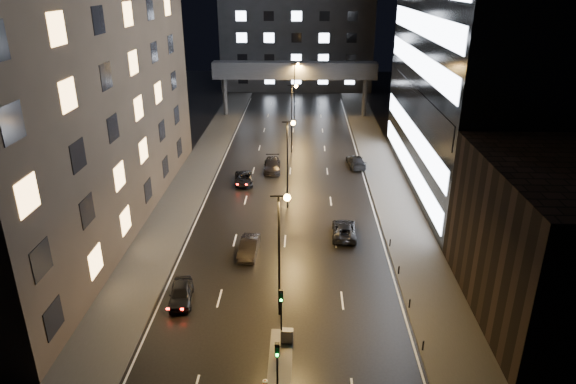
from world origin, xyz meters
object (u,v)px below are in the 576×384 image
at_px(car_away_c, 244,179).
at_px(car_toward_a, 344,230).
at_px(car_away_d, 272,165).
at_px(car_away_b, 249,247).
at_px(car_toward_b, 356,161).
at_px(utility_cabinet, 287,336).
at_px(car_away_a, 181,293).

relative_size(car_away_c, car_toward_a, 0.92).
height_order(car_away_d, car_toward_a, car_away_d).
distance_m(car_away_d, car_toward_a, 20.58).
relative_size(car_away_b, car_toward_b, 0.88).
distance_m(car_away_c, car_toward_b, 16.26).
distance_m(car_away_d, utility_cabinet, 35.64).
xyz_separation_m(car_away_b, car_away_d, (0.86, 22.79, 0.02)).
relative_size(car_toward_a, car_toward_b, 0.97).
bearing_deg(car_toward_a, car_away_d, -63.41).
height_order(car_away_b, car_away_d, car_away_d).
height_order(car_away_c, utility_cabinet, car_away_c).
bearing_deg(car_away_b, car_away_c, 100.60).
height_order(car_away_a, car_toward_b, car_toward_b).
bearing_deg(car_toward_b, car_toward_a, 76.61).
bearing_deg(car_away_d, car_away_b, -94.42).
distance_m(car_away_b, car_toward_b, 27.66).
bearing_deg(car_away_c, car_toward_a, -57.92).
relative_size(car_away_b, car_away_c, 0.98).
bearing_deg(car_away_d, utility_cabinet, -87.22).
bearing_deg(car_away_b, car_toward_a, 26.12).
xyz_separation_m(car_toward_a, utility_cabinet, (-5.23, -16.69, -0.02)).
xyz_separation_m(car_away_b, utility_cabinet, (3.99, -12.70, -0.08)).
relative_size(car_toward_b, utility_cabinet, 4.94).
distance_m(car_away_b, car_toward_a, 10.04).
bearing_deg(car_away_b, car_away_a, -118.63).
bearing_deg(car_away_b, car_away_d, 90.59).
bearing_deg(car_away_a, car_toward_a, 32.69).
distance_m(car_toward_a, utility_cabinet, 17.49).
xyz_separation_m(car_toward_b, utility_cabinet, (-8.30, -37.48, -0.08)).
distance_m(car_away_a, car_away_b, 9.04).
xyz_separation_m(car_away_b, car_away_c, (-2.48, 17.98, -0.11)).
bearing_deg(car_away_c, car_toward_b, 16.89).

